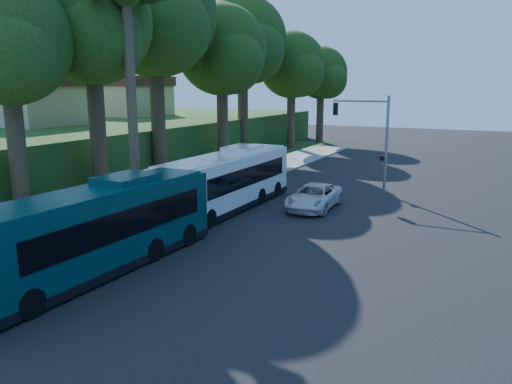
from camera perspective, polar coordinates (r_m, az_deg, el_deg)
The scene contains 19 objects.
ground at distance 29.32m, azimuth 0.98°, elevation -3.09°, with size 140.00×140.00×0.00m, color black.
sidewalk at distance 32.98m, azimuth -10.57°, elevation -1.48°, with size 4.50×70.00×0.12m, color gray.
red_curb at distance 28.55m, azimuth -11.64°, elevation -3.63°, with size 0.25×30.00×0.13m, color maroon.
grass_verge at distance 40.28m, azimuth -12.84°, elevation 0.83°, with size 8.00×70.00×0.06m, color #234719.
bus_shelter at distance 30.40m, azimuth -13.84°, elevation 0.60°, with size 3.20×1.51×2.55m.
stop_sign_pole at distance 27.57m, azimuth -13.74°, elevation 0.03°, with size 0.35×0.06×3.17m.
traffic_signal_pole at distance 36.70m, azimuth 13.18°, elevation 6.68°, with size 4.10×0.30×7.00m.
palm_tree at distance 31.83m, azimuth -14.57°, elevation 20.21°, with size 4.20×4.20×14.40m.
hillside_backdrop at distance 56.16m, azimuth -17.10°, elevation 6.19°, with size 24.00×60.00×8.80m.
tree_0 at distance 35.57m, azimuth -18.23°, elevation 17.19°, with size 8.40×8.00×15.70m.
tree_1 at distance 42.43m, azimuth -11.44°, elevation 18.69°, with size 10.50×10.00×18.26m.
tree_2 at distance 48.07m, azimuth -3.85°, elevation 15.39°, with size 8.82×8.40×15.12m.
tree_3 at distance 56.12m, azimuth -1.45°, elevation 16.47°, with size 10.08×9.60×17.28m.
tree_4 at distance 62.22m, azimuth 4.18°, elevation 13.93°, with size 8.40×8.00×14.14m.
tree_5 at distance 69.34m, azimuth 7.50°, elevation 13.03°, with size 7.35×7.00×12.86m.
tree_6 at distance 31.79m, azimuth -26.51°, elevation 14.52°, with size 7.56×7.20×13.74m.
white_bus at distance 31.33m, azimuth -3.25°, elevation 1.36°, with size 2.84×12.78×3.80m.
teal_bus at distance 21.68m, azimuth -17.91°, elevation -4.06°, with size 3.19×12.88×3.81m.
pickup at distance 31.83m, azimuth 6.64°, elevation -0.55°, with size 2.52×5.47×1.52m, color silver.
Camera 1 is at (12.05, -25.61, 7.66)m, focal length 35.00 mm.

